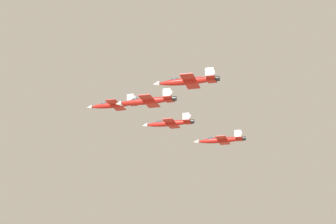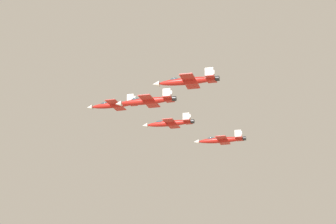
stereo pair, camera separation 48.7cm
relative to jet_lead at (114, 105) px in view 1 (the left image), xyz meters
The scene contains 5 objects.
jet_lead is the anchor object (origin of this frame).
jet_left_wingman 20.81m from the jet_lead, 65.98° to the left, with size 12.05×18.74×4.02m.
jet_right_wingman 20.61m from the jet_lead, 146.72° to the left, with size 11.66×18.19×3.89m.
jet_left_outer 40.87m from the jet_lead, 65.99° to the left, with size 11.74×18.18×3.91m.
jet_right_outer 41.19m from the jet_lead, 146.72° to the left, with size 11.92×18.54×3.97m.
Camera 1 is at (163.18, 127.53, 42.69)m, focal length 60.70 mm.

